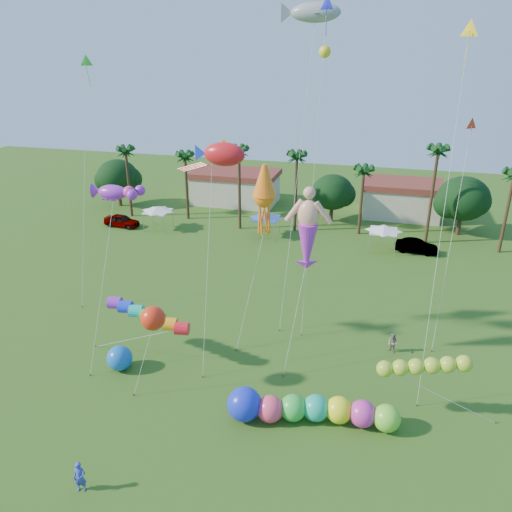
% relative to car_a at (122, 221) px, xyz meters
% --- Properties ---
extents(ground, '(160.00, 160.00, 0.00)m').
position_rel_car_a_xyz_m(ground, '(25.09, -35.66, -0.80)').
color(ground, '#285116').
rests_on(ground, ground).
extents(tree_line, '(69.46, 8.91, 11.00)m').
position_rel_car_a_xyz_m(tree_line, '(28.65, 8.34, 3.47)').
color(tree_line, '#3A2819').
rests_on(tree_line, ground).
extents(buildings_row, '(35.00, 7.00, 4.00)m').
position_rel_car_a_xyz_m(buildings_row, '(22.00, 14.34, 1.20)').
color(buildings_row, beige).
rests_on(buildings_row, ground).
extents(tent_row, '(31.00, 4.00, 0.60)m').
position_rel_car_a_xyz_m(tent_row, '(19.09, 0.68, 1.95)').
color(tent_row, white).
rests_on(tent_row, ground).
extents(car_a, '(4.85, 2.28, 1.60)m').
position_rel_car_a_xyz_m(car_a, '(0.00, 0.00, 0.00)').
color(car_a, '#4C4C54').
rests_on(car_a, ground).
extents(car_b, '(4.79, 2.08, 1.53)m').
position_rel_car_a_xyz_m(car_b, '(36.89, 0.72, -0.04)').
color(car_b, '#4C4C54').
rests_on(car_b, ground).
extents(spectator_a, '(0.75, 0.59, 1.83)m').
position_rel_car_a_xyz_m(spectator_a, '(18.96, -38.43, 0.11)').
color(spectator_a, '#3545BC').
rests_on(spectator_a, ground).
extents(spectator_b, '(1.00, 0.97, 1.62)m').
position_rel_car_a_xyz_m(spectator_b, '(34.61, -20.77, 0.01)').
color(spectator_b, gray).
rests_on(spectator_b, ground).
extents(caterpillar_inflatable, '(10.78, 3.45, 2.19)m').
position_rel_car_a_xyz_m(caterpillar_inflatable, '(29.51, -30.08, 0.12)').
color(caterpillar_inflatable, '#FF4368').
rests_on(caterpillar_inflatable, ground).
extents(blue_ball, '(1.85, 1.85, 1.85)m').
position_rel_car_a_xyz_m(blue_ball, '(15.52, -28.16, 0.12)').
color(blue_ball, blue).
rests_on(blue_ball, ground).
extents(rainbow_tube, '(9.52, 1.21, 3.70)m').
position_rel_car_a_xyz_m(rainbow_tube, '(18.15, -26.66, 2.42)').
color(rainbow_tube, red).
rests_on(rainbow_tube, ground).
extents(green_worm, '(9.89, 2.47, 4.03)m').
position_rel_car_a_xyz_m(green_worm, '(33.99, -28.10, 2.61)').
color(green_worm, '#A6CF2E').
rests_on(green_worm, ground).
extents(orange_ball_kite, '(2.37, 2.25, 6.33)m').
position_rel_car_a_xyz_m(orange_ball_kite, '(19.19, -29.45, 4.71)').
color(orange_ball_kite, red).
rests_on(orange_ball_kite, ground).
extents(merman_kite, '(2.77, 4.31, 12.64)m').
position_rel_car_a_xyz_m(merman_kite, '(28.01, -22.81, 8.98)').
color(merman_kite, '#EFA388').
rests_on(merman_kite, ground).
extents(fish_kite, '(4.54, 6.07, 15.89)m').
position_rel_car_a_xyz_m(fish_kite, '(22.04, -22.65, 14.17)').
color(fish_kite, red).
rests_on(fish_kite, ground).
extents(shark_kite, '(5.31, 7.44, 25.01)m').
position_rel_car_a_xyz_m(shark_kite, '(26.52, -13.99, 23.29)').
color(shark_kite, '#90979D').
rests_on(shark_kite, ground).
extents(squid_kite, '(2.34, 5.26, 13.87)m').
position_rel_car_a_xyz_m(squid_kite, '(24.11, -19.65, 10.48)').
color(squid_kite, orange).
rests_on(squid_kite, ground).
extents(lobster_kite, '(3.95, 6.12, 13.02)m').
position_rel_car_a_xyz_m(lobster_kite, '(14.29, -24.56, 11.45)').
color(lobster_kite, purple).
rests_on(lobster_kite, ground).
extents(delta_kite_red, '(1.19, 3.75, 17.22)m').
position_rel_car_a_xyz_m(delta_kite_red, '(38.24, -16.66, 15.49)').
color(delta_kite_red, red).
rests_on(delta_kite_red, ground).
extents(delta_kite_yellow, '(1.11, 3.51, 23.14)m').
position_rel_car_a_xyz_m(delta_kite_yellow, '(36.40, -23.78, 21.25)').
color(delta_kite_yellow, yellow).
rests_on(delta_kite_yellow, ground).
extents(delta_kite_green, '(1.26, 4.88, 21.17)m').
position_rel_car_a_xyz_m(delta_kite_green, '(8.05, -16.27, 19.34)').
color(delta_kite_green, green).
rests_on(delta_kite_green, ground).
extents(delta_kite_blue, '(1.22, 4.19, 25.03)m').
position_rel_car_a_xyz_m(delta_kite_blue, '(27.67, -16.41, 23.10)').
color(delta_kite_blue, '#1721D1').
rests_on(delta_kite_blue, ground).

